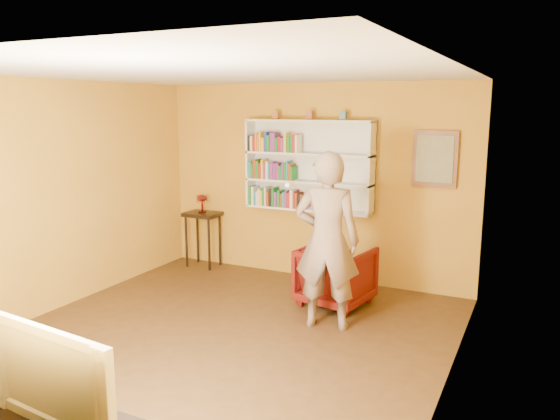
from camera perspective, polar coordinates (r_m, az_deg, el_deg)
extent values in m
cube|color=#3F2914|center=(5.82, -6.60, -14.16)|extent=(5.30, 5.80, 0.12)
cube|color=#B88322|center=(7.59, 3.46, 2.90)|extent=(5.30, 0.04, 2.70)
cube|color=#B88322|center=(6.87, -23.03, 1.23)|extent=(0.04, 5.80, 2.70)
cube|color=#B88322|center=(4.59, 17.66, -2.81)|extent=(0.04, 5.80, 2.70)
cube|color=silver|center=(5.30, -7.27, 14.40)|extent=(5.30, 5.80, 0.06)
cube|color=white|center=(7.53, 3.36, 4.75)|extent=(1.80, 0.03, 1.20)
cube|color=white|center=(7.79, -3.04, 4.96)|extent=(0.03, 0.28, 1.20)
cube|color=white|center=(7.11, 9.56, 4.26)|extent=(0.03, 0.28, 1.20)
cube|color=white|center=(7.49, 2.93, 0.09)|extent=(1.80, 0.28, 0.03)
cube|color=white|center=(7.43, 2.96, 2.97)|extent=(1.80, 0.28, 0.03)
cube|color=white|center=(7.39, 2.98, 5.89)|extent=(1.80, 0.28, 0.03)
cube|color=white|center=(7.37, 3.02, 9.30)|extent=(1.80, 0.28, 0.03)
cube|color=#186E25|center=(7.79, -2.90, 1.57)|extent=(0.04, 0.17, 0.26)
cube|color=silver|center=(7.78, -2.58, 1.56)|extent=(0.04, 0.19, 0.26)
cube|color=teal|center=(7.76, -2.39, 1.31)|extent=(0.02, 0.16, 0.20)
cube|color=silver|center=(7.75, -2.16, 1.31)|extent=(0.03, 0.18, 0.20)
cube|color=silver|center=(7.73, -1.97, 1.44)|extent=(0.02, 0.17, 0.24)
cube|color=gold|center=(7.72, -1.73, 1.33)|extent=(0.04, 0.18, 0.22)
cube|color=#186E25|center=(7.70, -1.48, 1.47)|extent=(0.03, 0.18, 0.26)
cube|color=silver|center=(7.69, -1.28, 1.48)|extent=(0.02, 0.18, 0.27)
cube|color=maroon|center=(7.67, -1.04, 1.26)|extent=(0.03, 0.18, 0.21)
cube|color=black|center=(7.64, -0.77, 1.36)|extent=(0.04, 0.17, 0.25)
cube|color=#186E25|center=(7.63, -0.53, 1.40)|extent=(0.03, 0.16, 0.26)
cube|color=#6E2B81|center=(7.60, -0.28, 1.17)|extent=(0.04, 0.14, 0.21)
cube|color=#186E25|center=(7.59, 0.07, 1.23)|extent=(0.04, 0.17, 0.23)
cube|color=maroon|center=(7.57, 0.32, 1.06)|extent=(0.03, 0.15, 0.19)
cube|color=teal|center=(7.56, 0.58, 1.12)|extent=(0.03, 0.16, 0.21)
cube|color=#6E2B81|center=(7.53, 0.80, 1.17)|extent=(0.03, 0.14, 0.24)
cube|color=maroon|center=(7.53, 1.09, 1.05)|extent=(0.04, 0.16, 0.21)
cube|color=silver|center=(7.51, 1.42, 1.19)|extent=(0.04, 0.16, 0.25)
cube|color=maroon|center=(7.49, 1.68, 1.12)|extent=(0.03, 0.17, 0.24)
cube|color=maroon|center=(7.49, 1.93, 1.03)|extent=(0.03, 0.18, 0.21)
cube|color=black|center=(7.46, 2.15, 1.01)|extent=(0.03, 0.15, 0.22)
cube|color=maroon|center=(7.45, 2.41, 0.95)|extent=(0.03, 0.16, 0.21)
cube|color=#6E2B81|center=(7.43, 2.69, 0.86)|extent=(0.03, 0.15, 0.19)
cube|color=teal|center=(7.73, -2.95, 4.24)|extent=(0.04, 0.15, 0.23)
cube|color=#186E25|center=(7.73, -2.66, 4.17)|extent=(0.02, 0.18, 0.21)
cube|color=maroon|center=(7.71, -2.40, 4.34)|extent=(0.04, 0.18, 0.26)
cube|color=#186E25|center=(7.68, -2.18, 4.26)|extent=(0.04, 0.15, 0.25)
cube|color=maroon|center=(7.66, -1.90, 4.14)|extent=(0.03, 0.15, 0.22)
cube|color=gold|center=(7.65, -1.64, 4.31)|extent=(0.03, 0.16, 0.27)
cube|color=#6E2B81|center=(7.63, -1.41, 4.11)|extent=(0.03, 0.16, 0.22)
cube|color=silver|center=(7.61, -1.16, 4.21)|extent=(0.03, 0.15, 0.25)
cube|color=teal|center=(7.59, -0.96, 4.13)|extent=(0.02, 0.14, 0.23)
cube|color=#6E2B81|center=(7.58, -0.67, 4.16)|extent=(0.04, 0.16, 0.24)
cube|color=#6E2B81|center=(7.56, -0.34, 4.08)|extent=(0.04, 0.16, 0.22)
cube|color=#6E2B81|center=(7.53, -0.08, 4.08)|extent=(0.04, 0.14, 0.23)
cube|color=#186E25|center=(7.54, 0.28, 3.95)|extent=(0.04, 0.19, 0.20)
cube|color=#6E2B81|center=(7.50, 0.48, 4.06)|extent=(0.03, 0.15, 0.23)
cube|color=#186E25|center=(7.50, 0.72, 4.10)|extent=(0.02, 0.17, 0.24)
cube|color=teal|center=(7.48, 0.94, 4.16)|extent=(0.03, 0.16, 0.26)
cube|color=maroon|center=(7.46, 1.19, 4.00)|extent=(0.04, 0.16, 0.23)
cube|color=#186E25|center=(7.46, 1.45, 3.85)|extent=(0.02, 0.17, 0.19)
cube|color=black|center=(7.72, -2.95, 7.01)|extent=(0.02, 0.19, 0.22)
cube|color=silver|center=(7.69, -2.77, 6.99)|extent=(0.03, 0.16, 0.21)
cube|color=maroon|center=(7.69, -2.46, 6.90)|extent=(0.04, 0.19, 0.19)
cube|color=#CE6629|center=(7.67, -2.23, 7.13)|extent=(0.03, 0.19, 0.25)
cube|color=#CE6629|center=(7.65, -2.06, 7.05)|extent=(0.02, 0.17, 0.24)
cube|color=gold|center=(7.63, -1.84, 7.16)|extent=(0.03, 0.18, 0.27)
cube|color=gold|center=(7.62, -1.55, 6.87)|extent=(0.04, 0.19, 0.19)
cube|color=navy|center=(7.60, -1.25, 7.16)|extent=(0.04, 0.19, 0.27)
cube|color=#186E25|center=(7.57, -1.01, 6.98)|extent=(0.04, 0.16, 0.23)
cube|color=#6E2B81|center=(7.56, -0.68, 7.13)|extent=(0.03, 0.18, 0.27)
cube|color=#6E2B81|center=(7.54, -0.42, 7.10)|extent=(0.04, 0.17, 0.26)
cube|color=#186E25|center=(7.52, -0.14, 6.83)|extent=(0.03, 0.17, 0.19)
cube|color=maroon|center=(7.49, 0.12, 6.88)|extent=(0.04, 0.15, 0.21)
cube|color=#6E2B81|center=(7.47, 0.43, 6.81)|extent=(0.04, 0.15, 0.20)
cube|color=gold|center=(7.45, 0.74, 7.07)|extent=(0.04, 0.15, 0.26)
cube|color=#186E25|center=(7.43, 1.07, 6.90)|extent=(0.04, 0.14, 0.22)
cube|color=#186E25|center=(7.43, 1.44, 6.94)|extent=(0.03, 0.19, 0.23)
cube|color=maroon|center=(7.41, 1.68, 6.96)|extent=(0.03, 0.18, 0.24)
cube|color=silver|center=(7.39, 1.94, 6.94)|extent=(0.03, 0.17, 0.24)
cube|color=#A65A2F|center=(7.57, -0.41, 9.85)|extent=(0.08, 0.08, 0.10)
cube|color=#9C5234|center=(7.36, 3.14, 9.86)|extent=(0.08, 0.08, 0.12)
cube|color=slate|center=(7.19, 6.64, 9.76)|extent=(0.08, 0.08, 0.11)
cube|color=brown|center=(7.03, 15.88, 5.16)|extent=(0.55, 0.04, 0.70)
cube|color=gray|center=(7.01, 15.84, 5.15)|extent=(0.45, 0.02, 0.58)
cylinder|color=black|center=(8.32, -9.75, -3.30)|extent=(0.04, 0.04, 0.77)
cylinder|color=black|center=(8.10, -7.42, -3.62)|extent=(0.04, 0.04, 0.77)
cylinder|color=black|center=(8.56, -8.60, -2.88)|extent=(0.04, 0.04, 0.77)
cylinder|color=black|center=(8.34, -6.31, -3.18)|extent=(0.04, 0.04, 0.77)
cube|color=black|center=(8.24, -8.10, -0.44)|extent=(0.51, 0.39, 0.06)
cylinder|color=maroon|center=(8.23, -8.11, -0.19)|extent=(0.11, 0.11, 0.02)
cylinder|color=maroon|center=(8.21, -8.13, 0.38)|extent=(0.03, 0.03, 0.14)
ellipsoid|color=maroon|center=(8.19, -8.15, 1.21)|extent=(0.15, 0.15, 0.10)
cylinder|color=beige|center=(8.15, -7.70, 1.13)|extent=(0.01, 0.01, 0.11)
cylinder|color=beige|center=(8.19, -7.61, 1.18)|extent=(0.01, 0.01, 0.11)
cylinder|color=beige|center=(8.23, -7.67, 1.22)|extent=(0.01, 0.01, 0.11)
cylinder|color=beige|center=(8.26, -7.85, 1.25)|extent=(0.01, 0.01, 0.11)
cylinder|color=beige|center=(8.27, -8.11, 1.26)|extent=(0.01, 0.01, 0.11)
cylinder|color=beige|center=(8.26, -8.38, 1.24)|extent=(0.01, 0.01, 0.11)
cylinder|color=beige|center=(8.24, -8.59, 1.21)|extent=(0.01, 0.01, 0.11)
cylinder|color=beige|center=(8.20, -8.68, 1.16)|extent=(0.01, 0.01, 0.11)
cylinder|color=beige|center=(8.16, -8.63, 1.12)|extent=(0.01, 0.01, 0.11)
cylinder|color=beige|center=(8.13, -8.45, 1.09)|extent=(0.01, 0.01, 0.11)
cylinder|color=beige|center=(8.12, -8.18, 1.08)|extent=(0.01, 0.01, 0.11)
cylinder|color=beige|center=(8.13, -7.91, 1.10)|extent=(0.01, 0.01, 0.11)
imported|color=#450405|center=(6.71, 5.85, -6.85)|extent=(0.90, 0.92, 0.73)
imported|color=#7C655B|center=(5.88, 4.93, -3.23)|extent=(0.79, 0.60, 1.94)
cube|color=white|center=(5.62, 1.08, 2.71)|extent=(0.04, 0.15, 0.04)
imported|color=black|center=(3.69, -21.67, -15.35)|extent=(1.12, 0.25, 0.64)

